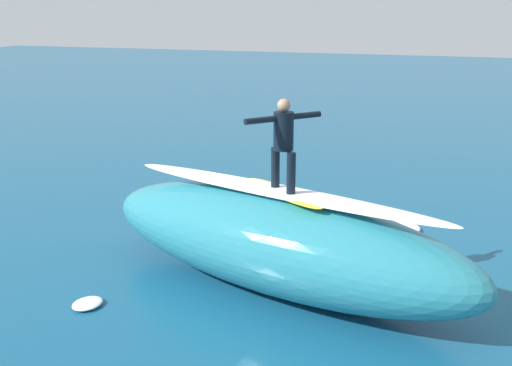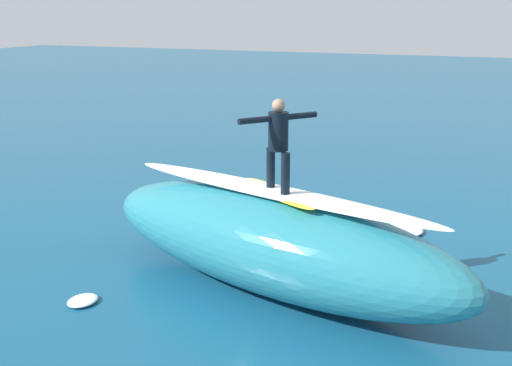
{
  "view_description": "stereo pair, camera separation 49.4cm",
  "coord_description": "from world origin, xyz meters",
  "views": [
    {
      "loc": [
        -3.93,
        11.96,
        4.93
      ],
      "look_at": [
        0.61,
        0.15,
        1.38
      ],
      "focal_mm": 43.41,
      "sensor_mm": 36.0,
      "label": 1
    },
    {
      "loc": [
        -4.39,
        11.77,
        4.93
      ],
      "look_at": [
        0.61,
        0.15,
        1.38
      ],
      "focal_mm": 43.41,
      "sensor_mm": 36.0,
      "label": 2
    }
  ],
  "objects": [
    {
      "name": "foam_patch_far",
      "position": [
        -2.12,
        -1.86,
        0.06
      ],
      "size": [
        1.24,
        1.21,
        0.12
      ],
      "primitive_type": "ellipsoid",
      "rotation": [
        0.0,
        0.0,
        2.94
      ],
      "color": "white",
      "rests_on": "ground_plane"
    },
    {
      "name": "surfboard_paddling",
      "position": [
        1.88,
        -1.82,
        0.04
      ],
      "size": [
        1.95,
        0.76,
        0.07
      ],
      "primitive_type": "ellipsoid",
      "rotation": [
        0.0,
        0.0,
        0.11
      ],
      "color": "#33B2D1",
      "rests_on": "ground_plane"
    },
    {
      "name": "surfer_paddling",
      "position": [
        1.75,
        -1.84,
        0.2
      ],
      "size": [
        1.67,
        0.45,
        0.3
      ],
      "rotation": [
        0.0,
        0.0,
        0.11
      ],
      "color": "black",
      "rests_on": "surfboard_paddling"
    },
    {
      "name": "wave_foam_lip",
      "position": [
        -0.53,
        2.1,
        1.86
      ],
      "size": [
        6.55,
        2.44,
        0.08
      ],
      "primitive_type": "ellipsoid",
      "rotation": [
        0.0,
        0.0,
        -0.26
      ],
      "color": "white",
      "rests_on": "wave_crest"
    },
    {
      "name": "foam_patch_near",
      "position": [
        -0.58,
        -2.72,
        0.05
      ],
      "size": [
        0.87,
        0.89,
        0.09
      ],
      "primitive_type": "ellipsoid",
      "rotation": [
        0.0,
        0.0,
        2.2
      ],
      "color": "white",
      "rests_on": "ground_plane"
    },
    {
      "name": "surfboard_riding",
      "position": [
        -0.65,
        2.13,
        1.85
      ],
      "size": [
        2.06,
        1.72,
        0.07
      ],
      "primitive_type": "ellipsoid",
      "rotation": [
        0.0,
        0.0,
        -0.65
      ],
      "color": "yellow",
      "rests_on": "wave_crest"
    },
    {
      "name": "wave_crest",
      "position": [
        -0.53,
        2.1,
        0.91
      ],
      "size": [
        8.04,
        4.1,
        1.82
      ],
      "primitive_type": "ellipsoid",
      "rotation": [
        0.0,
        0.0,
        -0.26
      ],
      "color": "teal",
      "rests_on": "ground_plane"
    },
    {
      "name": "foam_patch_mid",
      "position": [
        2.26,
        3.96,
        0.05
      ],
      "size": [
        0.53,
        0.62,
        0.1
      ],
      "primitive_type": "ellipsoid",
      "rotation": [
        0.0,
        0.0,
        1.48
      ],
      "color": "white",
      "rests_on": "ground_plane"
    },
    {
      "name": "ground_plane",
      "position": [
        0.0,
        0.0,
        0.0
      ],
      "size": [
        120.0,
        120.0,
        0.0
      ],
      "primitive_type": "plane",
      "color": "#145175"
    },
    {
      "name": "surfer_riding",
      "position": [
        -0.65,
        2.13,
        2.82
      ],
      "size": [
        1.0,
        1.28,
        1.61
      ],
      "rotation": [
        0.0,
        0.0,
        -0.65
      ],
      "color": "black",
      "rests_on": "surfboard_riding"
    }
  ]
}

